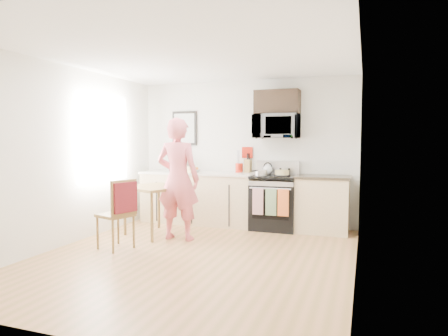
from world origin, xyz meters
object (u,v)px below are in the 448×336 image
(range, at_px, (275,204))
(cake, at_px, (282,173))
(dining_table, at_px, (155,192))
(microwave, at_px, (277,126))
(person, at_px, (178,179))
(chair, at_px, (121,205))

(range, distance_m, cake, 0.55)
(dining_table, bearing_deg, cake, 28.76)
(dining_table, relative_size, cake, 3.34)
(range, xyz_separation_m, microwave, (-0.00, 0.10, 1.32))
(person, bearing_deg, dining_table, -19.88)
(person, relative_size, dining_table, 1.96)
(person, relative_size, chair, 1.89)
(range, distance_m, dining_table, 2.03)
(range, distance_m, chair, 2.65)
(chair, bearing_deg, person, 78.90)
(range, relative_size, person, 0.62)
(microwave, relative_size, cake, 2.67)
(microwave, xyz_separation_m, dining_table, (-1.72, -1.15, -1.06))
(microwave, height_order, cake, microwave)
(microwave, bearing_deg, person, -133.39)
(range, bearing_deg, dining_table, -148.68)
(person, distance_m, cake, 1.80)
(person, xyz_separation_m, dining_table, (-0.48, 0.16, -0.23))
(microwave, relative_size, person, 0.41)
(microwave, xyz_separation_m, chair, (-1.70, -2.12, -1.13))
(chair, bearing_deg, microwave, 69.91)
(range, distance_m, microwave, 1.33)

